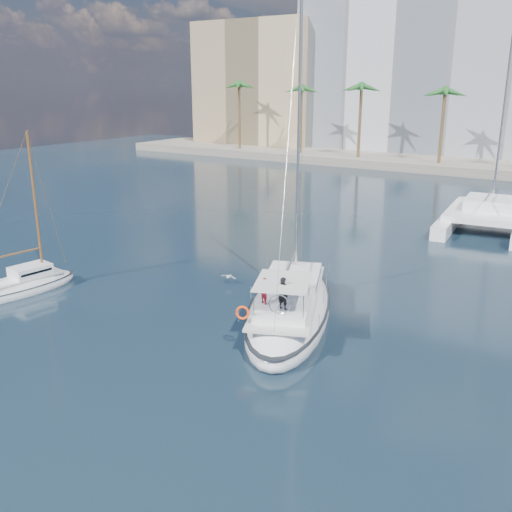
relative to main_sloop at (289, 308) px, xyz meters
The scene contains 10 objects.
ground 2.86m from the main_sloop, 141.41° to the right, with size 160.00×160.00×0.00m, color black.
quay 59.29m from the main_sloop, 92.12° to the left, with size 120.00×14.00×1.20m, color gray.
building_modern 73.88m from the main_sloop, 101.27° to the left, with size 42.00×16.00×28.00m, color silver.
building_tan_left 81.15m from the main_sloop, 123.31° to the left, with size 22.00×14.00×22.00m, color tan.
palm_left 66.76m from the main_sloop, 123.23° to the left, with size 3.60×3.60×12.30m.
palm_centre 56.14m from the main_sloop, 92.27° to the left, with size 3.60×3.60×12.30m.
main_sloop is the anchor object (origin of this frame).
small_sloop 15.80m from the main_sloop, 161.15° to the right, with size 2.92×6.95×9.70m.
catamaran 26.39m from the main_sloop, 80.58° to the left, with size 8.18×14.39×19.90m.
seagull 6.21m from the main_sloop, 155.86° to the left, with size 1.05×0.45×0.19m.
Camera 1 is at (15.64, -22.08, 11.69)m, focal length 40.00 mm.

